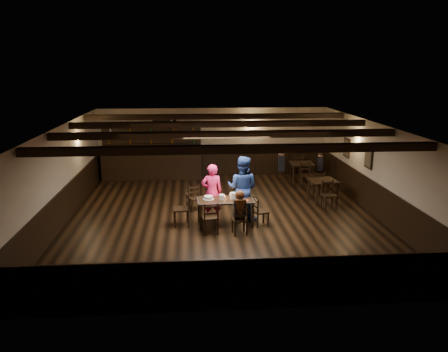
{
  "coord_description": "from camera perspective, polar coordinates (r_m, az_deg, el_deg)",
  "views": [
    {
      "loc": [
        -0.91,
        -12.06,
        4.34
      ],
      "look_at": [
        0.04,
        0.2,
        1.19
      ],
      "focal_mm": 35.0,
      "sensor_mm": 36.0,
      "label": 1
    }
  ],
  "objects": [
    {
      "name": "bg_patron_left",
      "position": [
        16.5,
        7.5,
        2.09
      ],
      "size": [
        0.3,
        0.42,
        0.8
      ],
      "color": "black",
      "rests_on": "ground"
    },
    {
      "name": "plate_stack_b",
      "position": [
        12.01,
        1.15,
        -2.58
      ],
      "size": [
        0.15,
        0.15,
        0.18
      ],
      "primitive_type": "cylinder",
      "color": "white",
      "rests_on": "dining_table"
    },
    {
      "name": "ground",
      "position": [
        12.85,
        -0.13,
        -5.38
      ],
      "size": [
        10.0,
        10.0,
        0.0
      ],
      "primitive_type": "plane",
      "color": "black",
      "rests_on": "ground"
    },
    {
      "name": "bar_counter",
      "position": [
        17.23,
        -9.35,
        2.06
      ],
      "size": [
        4.01,
        0.7,
        2.2
      ],
      "color": "black",
      "rests_on": "ground"
    },
    {
      "name": "menu_red",
      "position": [
        11.94,
        2.51,
        -3.13
      ],
      "size": [
        0.35,
        0.28,
        0.0
      ],
      "primitive_type": "cube",
      "rotation": [
        0.0,
        0.0,
        -0.26
      ],
      "color": "maroon",
      "rests_on": "dining_table"
    },
    {
      "name": "seated_person",
      "position": [
        11.33,
        2.08,
        -3.82
      ],
      "size": [
        0.32,
        0.47,
        0.77
      ],
      "color": "black",
      "rests_on": "ground"
    },
    {
      "name": "cake",
      "position": [
        11.99,
        -2.05,
        -2.86
      ],
      "size": [
        0.3,
        0.3,
        0.09
      ],
      "color": "white",
      "rests_on": "dining_table"
    },
    {
      "name": "bg_patron_right",
      "position": [
        16.86,
        12.44,
        1.96
      ],
      "size": [
        0.3,
        0.39,
        0.71
      ],
      "color": "black",
      "rests_on": "ground"
    },
    {
      "name": "salt_shaker",
      "position": [
        11.97,
        1.95,
        -2.88
      ],
      "size": [
        0.03,
        0.03,
        0.08
      ],
      "primitive_type": "cylinder",
      "color": "silver",
      "rests_on": "dining_table"
    },
    {
      "name": "dining_table",
      "position": [
        12.01,
        0.17,
        -3.45
      ],
      "size": [
        1.57,
        0.83,
        0.75
      ],
      "color": "black",
      "rests_on": "ground"
    },
    {
      "name": "chair_far_pushed",
      "position": [
        13.36,
        -3.8,
        -2.6
      ],
      "size": [
        0.45,
        0.44,
        0.77
      ],
      "color": "black",
      "rests_on": "ground"
    },
    {
      "name": "woman_pink",
      "position": [
        12.43,
        -1.58,
        -2.12
      ],
      "size": [
        0.61,
        0.42,
        1.63
      ],
      "primitive_type": "imported",
      "rotation": [
        0.0,
        0.0,
        3.19
      ],
      "color": "#E81D7D",
      "rests_on": "ground"
    },
    {
      "name": "menu_blue",
      "position": [
        12.21,
        2.51,
        -2.74
      ],
      "size": [
        0.29,
        0.23,
        0.0
      ],
      "primitive_type": "cube",
      "rotation": [
        0.0,
        0.0,
        0.22
      ],
      "color": "#0F214E",
      "rests_on": "dining_table"
    },
    {
      "name": "drink_glass",
      "position": [
        12.12,
        1.5,
        -2.56
      ],
      "size": [
        0.08,
        0.08,
        0.12
      ],
      "primitive_type": "cylinder",
      "color": "silver",
      "rests_on": "dining_table"
    },
    {
      "name": "room_shell",
      "position": [
        12.41,
        -0.1,
        2.28
      ],
      "size": [
        9.02,
        10.02,
        2.71
      ],
      "color": "beige",
      "rests_on": "ground"
    },
    {
      "name": "man_blue",
      "position": [
        12.43,
        2.41,
        -1.59
      ],
      "size": [
        1.11,
        1.01,
        1.86
      ],
      "primitive_type": "imported",
      "rotation": [
        0.0,
        0.0,
        2.72
      ],
      "color": "navy",
      "rests_on": "ground"
    },
    {
      "name": "chair_end_left",
      "position": [
        12.1,
        -5.25,
        -3.92
      ],
      "size": [
        0.47,
        0.49,
        0.95
      ],
      "color": "black",
      "rests_on": "ground"
    },
    {
      "name": "chair_end_right",
      "position": [
        12.05,
        4.51,
        -4.37
      ],
      "size": [
        0.45,
        0.46,
        0.82
      ],
      "color": "black",
      "rests_on": "ground"
    },
    {
      "name": "back_table_a",
      "position": [
        14.37,
        12.82,
        -0.89
      ],
      "size": [
        0.92,
        0.92,
        0.75
      ],
      "color": "black",
      "rests_on": "ground"
    },
    {
      "name": "pepper_shaker",
      "position": [
        11.94,
        2.19,
        -2.92
      ],
      "size": [
        0.03,
        0.03,
        0.09
      ],
      "primitive_type": "cylinder",
      "color": "#A5A8AD",
      "rests_on": "dining_table"
    },
    {
      "name": "back_table_b",
      "position": [
        16.67,
        10.08,
        1.36
      ],
      "size": [
        0.91,
        0.91,
        0.75
      ],
      "color": "black",
      "rests_on": "ground"
    },
    {
      "name": "chair_near_left",
      "position": [
        11.45,
        -1.77,
        -5.22
      ],
      "size": [
        0.46,
        0.45,
        0.87
      ],
      "color": "black",
      "rests_on": "ground"
    },
    {
      "name": "chair_near_right",
      "position": [
        11.4,
        2.14,
        -5.53
      ],
      "size": [
        0.42,
        0.4,
        0.8
      ],
      "color": "black",
      "rests_on": "ground"
    },
    {
      "name": "plate_stack_a",
      "position": [
        11.94,
        -0.28,
        -2.77
      ],
      "size": [
        0.15,
        0.15,
        0.14
      ],
      "primitive_type": "cylinder",
      "color": "white",
      "rests_on": "dining_table"
    },
    {
      "name": "tea_light",
      "position": [
        12.11,
        0.07,
        -2.76
      ],
      "size": [
        0.05,
        0.05,
        0.06
      ],
      "color": "#A5A8AD",
      "rests_on": "dining_table"
    }
  ]
}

